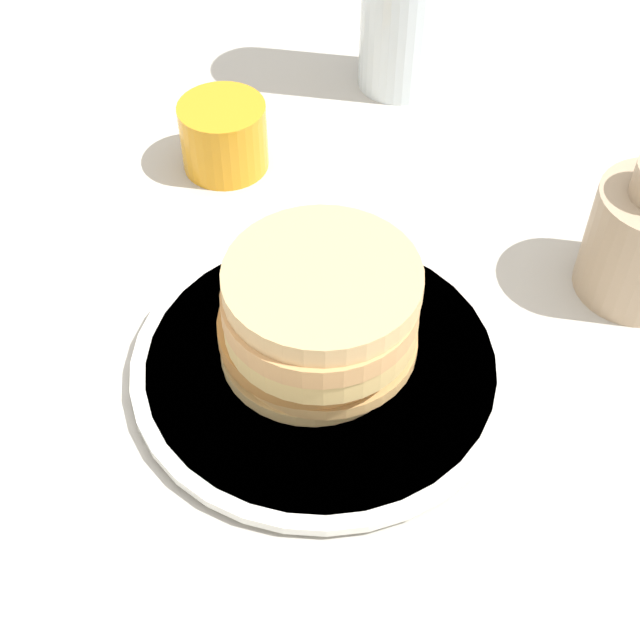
# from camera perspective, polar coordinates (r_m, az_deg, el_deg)

# --- Properties ---
(ground_plane) EXTENTS (4.00, 4.00, 0.00)m
(ground_plane) POSITION_cam_1_polar(r_m,az_deg,el_deg) (0.64, -0.18, -3.68)
(ground_plane) COLOR #BCB7AD
(plate) EXTENTS (0.27, 0.27, 0.01)m
(plate) POSITION_cam_1_polar(r_m,az_deg,el_deg) (0.64, -0.00, -2.79)
(plate) COLOR silver
(plate) RESTS_ON ground_plane
(pancake_stack) EXTENTS (0.14, 0.14, 0.09)m
(pancake_stack) POSITION_cam_1_polar(r_m,az_deg,el_deg) (0.61, -0.13, 0.26)
(pancake_stack) COLOR tan
(pancake_stack) RESTS_ON plate
(juice_glass) EXTENTS (0.08, 0.08, 0.06)m
(juice_glass) POSITION_cam_1_polar(r_m,az_deg,el_deg) (0.80, -6.18, 11.63)
(juice_glass) COLOR orange
(juice_glass) RESTS_ON ground_plane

